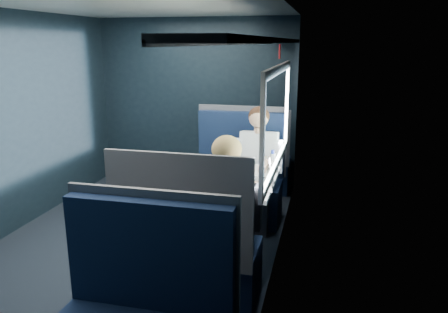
% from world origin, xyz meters
% --- Properties ---
extents(ground, '(2.80, 4.20, 0.01)m').
position_xyz_m(ground, '(0.00, 0.00, -0.01)').
color(ground, black).
extents(room_shell, '(3.00, 4.40, 2.40)m').
position_xyz_m(room_shell, '(0.02, 0.00, 1.48)').
color(room_shell, black).
rests_on(room_shell, ground).
extents(table, '(0.62, 1.00, 0.74)m').
position_xyz_m(table, '(1.03, 0.00, 0.66)').
color(table, '#54565E').
rests_on(table, ground).
extents(seat_bay_near, '(1.04, 0.62, 1.26)m').
position_xyz_m(seat_bay_near, '(0.84, 0.87, 0.42)').
color(seat_bay_near, '#0C1835').
rests_on(seat_bay_near, ground).
extents(seat_bay_far, '(1.04, 0.62, 1.26)m').
position_xyz_m(seat_bay_far, '(0.85, -0.87, 0.41)').
color(seat_bay_far, '#0C1835').
rests_on(seat_bay_far, ground).
extents(seat_row_front, '(1.04, 0.51, 1.16)m').
position_xyz_m(seat_row_front, '(0.85, 1.80, 0.41)').
color(seat_row_front, '#0C1835').
rests_on(seat_row_front, ground).
extents(man, '(0.53, 0.56, 1.32)m').
position_xyz_m(man, '(1.10, 0.70, 0.72)').
color(man, black).
rests_on(man, ground).
extents(woman, '(0.53, 0.56, 1.32)m').
position_xyz_m(woman, '(1.10, -0.71, 0.73)').
color(woman, black).
rests_on(woman, ground).
extents(papers, '(0.72, 0.95, 0.01)m').
position_xyz_m(papers, '(1.03, 0.08, 0.74)').
color(papers, white).
rests_on(papers, table).
extents(laptop, '(0.26, 0.32, 0.22)m').
position_xyz_m(laptop, '(1.29, -0.05, 0.80)').
color(laptop, silver).
rests_on(laptop, table).
extents(bottle_small, '(0.06, 0.06, 0.20)m').
position_xyz_m(bottle_small, '(1.30, 0.40, 0.83)').
color(bottle_small, silver).
rests_on(bottle_small, table).
extents(cup, '(0.08, 0.08, 0.10)m').
position_xyz_m(cup, '(1.33, 0.31, 0.79)').
color(cup, white).
rests_on(cup, table).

